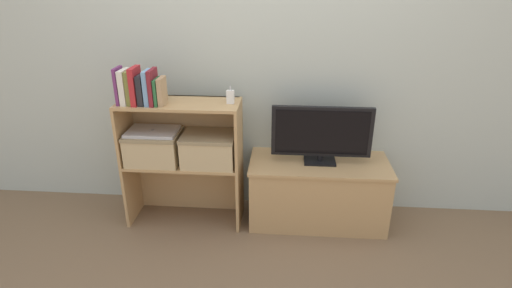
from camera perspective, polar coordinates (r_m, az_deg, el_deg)
name	(u,v)px	position (r m, az deg, el deg)	size (l,w,h in m)	color
ground_plane	(254,233)	(2.91, -0.26, -12.66)	(16.00, 16.00, 0.00)	brown
wall_back	(260,51)	(2.87, 0.51, 13.13)	(10.00, 0.05, 2.40)	#B2BCB2
tv_stand	(317,191)	(2.96, 8.78, -6.71)	(0.98, 0.46, 0.48)	tan
tv	(322,133)	(2.76, 9.35, 1.53)	(0.69, 0.14, 0.41)	black
bookshelf_lower_tier	(187,179)	(3.01, -9.81, -4.91)	(0.82, 0.32, 0.48)	tan
bookshelf_upper_tier	(183,121)	(2.83, -10.44, 3.21)	(0.82, 0.32, 0.44)	tan
book_plum	(119,86)	(2.76, -18.98, 7.88)	(0.02, 0.13, 0.24)	#6B2D66
book_ivory	(125,87)	(2.75, -18.24, 7.76)	(0.04, 0.14, 0.23)	silver
book_olive	(130,87)	(2.74, -17.54, 7.70)	(0.03, 0.12, 0.22)	olive
book_crimson	(136,86)	(2.72, -16.83, 7.96)	(0.03, 0.16, 0.24)	#B22328
book_charcoal	(142,90)	(2.71, -15.95, 7.49)	(0.04, 0.13, 0.20)	#232328
book_skyblue	(148,87)	(2.69, -15.16, 7.80)	(0.03, 0.14, 0.22)	#709ECC
book_maroon	(153,87)	(2.68, -14.49, 7.89)	(0.03, 0.15, 0.23)	maroon
book_forest	(158,92)	(2.68, -13.88, 7.29)	(0.02, 0.14, 0.17)	#286638
book_tan	(162,91)	(2.67, -13.27, 7.36)	(0.03, 0.13, 0.18)	tan
baby_monitor	(230,97)	(2.64, -3.67, 6.74)	(0.05, 0.04, 0.12)	white
storage_basket_left	(154,146)	(2.88, -14.33, -0.23)	(0.37, 0.29, 0.22)	tan
storage_basket_right	(209,147)	(2.78, -6.69, -0.49)	(0.37, 0.29, 0.22)	tan
laptop	(153,131)	(2.84, -14.54, 1.77)	(0.34, 0.24, 0.02)	#BCBCC1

